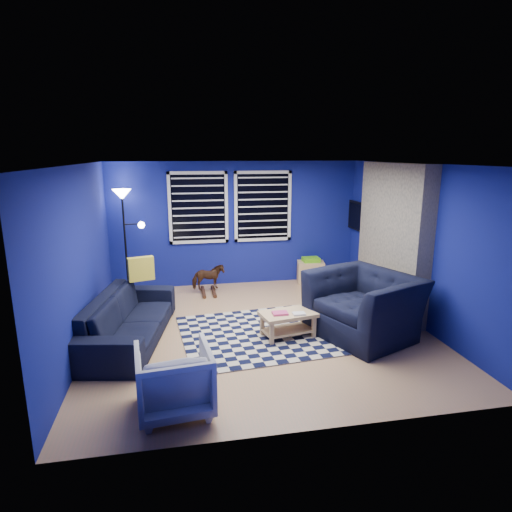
{
  "coord_description": "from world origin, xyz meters",
  "views": [
    {
      "loc": [
        -1.2,
        -6.01,
        2.65
      ],
      "look_at": [
        -0.0,
        0.3,
        1.1
      ],
      "focal_mm": 30.0,
      "sensor_mm": 36.0,
      "label": 1
    }
  ],
  "objects_px": {
    "sofa": "(129,318)",
    "rocking_horse": "(208,277)",
    "tv": "(360,217)",
    "coffee_table": "(288,319)",
    "floor_lamp": "(124,209)",
    "cabinet": "(311,271)",
    "armchair_bent": "(174,380)",
    "armchair_big": "(364,305)"
  },
  "relations": [
    {
      "from": "armchair_bent",
      "to": "rocking_horse",
      "type": "height_order",
      "value": "armchair_bent"
    },
    {
      "from": "coffee_table",
      "to": "cabinet",
      "type": "bearing_deg",
      "value": 65.43
    },
    {
      "from": "armchair_big",
      "to": "floor_lamp",
      "type": "bearing_deg",
      "value": -149.42
    },
    {
      "from": "coffee_table",
      "to": "floor_lamp",
      "type": "bearing_deg",
      "value": 134.83
    },
    {
      "from": "rocking_horse",
      "to": "cabinet",
      "type": "relative_size",
      "value": 1.01
    },
    {
      "from": "cabinet",
      "to": "floor_lamp",
      "type": "height_order",
      "value": "floor_lamp"
    },
    {
      "from": "sofa",
      "to": "coffee_table",
      "type": "distance_m",
      "value": 2.3
    },
    {
      "from": "tv",
      "to": "cabinet",
      "type": "bearing_deg",
      "value": 164.71
    },
    {
      "from": "armchair_big",
      "to": "rocking_horse",
      "type": "xyz_separation_m",
      "value": [
        -2.11,
        2.37,
        -0.14
      ]
    },
    {
      "from": "armchair_bent",
      "to": "rocking_horse",
      "type": "relative_size",
      "value": 1.29
    },
    {
      "from": "sofa",
      "to": "armchair_bent",
      "type": "xyz_separation_m",
      "value": [
        0.64,
        -1.89,
        0.02
      ]
    },
    {
      "from": "sofa",
      "to": "armchair_big",
      "type": "distance_m",
      "value": 3.42
    },
    {
      "from": "armchair_big",
      "to": "floor_lamp",
      "type": "distance_m",
      "value": 4.61
    },
    {
      "from": "floor_lamp",
      "to": "sofa",
      "type": "bearing_deg",
      "value": -84.65
    },
    {
      "from": "tv",
      "to": "sofa",
      "type": "distance_m",
      "value": 4.92
    },
    {
      "from": "armchair_big",
      "to": "coffee_table",
      "type": "relative_size",
      "value": 1.65
    },
    {
      "from": "armchair_big",
      "to": "coffee_table",
      "type": "xyz_separation_m",
      "value": [
        -1.11,
        0.14,
        -0.19
      ]
    },
    {
      "from": "rocking_horse",
      "to": "floor_lamp",
      "type": "distance_m",
      "value": 2.01
    },
    {
      "from": "coffee_table",
      "to": "armchair_bent",
      "type": "bearing_deg",
      "value": -136.16
    },
    {
      "from": "cabinet",
      "to": "floor_lamp",
      "type": "xyz_separation_m",
      "value": [
        -3.66,
        -0.07,
        1.41
      ]
    },
    {
      "from": "sofa",
      "to": "floor_lamp",
      "type": "bearing_deg",
      "value": 15.65
    },
    {
      "from": "armchair_big",
      "to": "cabinet",
      "type": "relative_size",
      "value": 2.41
    },
    {
      "from": "sofa",
      "to": "floor_lamp",
      "type": "height_order",
      "value": "floor_lamp"
    },
    {
      "from": "rocking_horse",
      "to": "floor_lamp",
      "type": "bearing_deg",
      "value": 73.88
    },
    {
      "from": "armchair_bent",
      "to": "floor_lamp",
      "type": "bearing_deg",
      "value": -84.34
    },
    {
      "from": "floor_lamp",
      "to": "coffee_table",
      "type": "bearing_deg",
      "value": -45.17
    },
    {
      "from": "sofa",
      "to": "rocking_horse",
      "type": "xyz_separation_m",
      "value": [
        1.29,
        1.92,
        -0.01
      ]
    },
    {
      "from": "sofa",
      "to": "cabinet",
      "type": "xyz_separation_m",
      "value": [
        3.45,
        2.26,
        -0.1
      ]
    },
    {
      "from": "tv",
      "to": "floor_lamp",
      "type": "xyz_separation_m",
      "value": [
        -4.57,
        0.18,
        0.25
      ]
    },
    {
      "from": "tv",
      "to": "rocking_horse",
      "type": "distance_m",
      "value": 3.26
    },
    {
      "from": "rocking_horse",
      "to": "armchair_bent",
      "type": "bearing_deg",
      "value": 164.42
    },
    {
      "from": "tv",
      "to": "armchair_bent",
      "type": "xyz_separation_m",
      "value": [
        -3.73,
        -3.9,
        -1.04
      ]
    },
    {
      "from": "rocking_horse",
      "to": "armchair_big",
      "type": "bearing_deg",
      "value": -144.22
    },
    {
      "from": "cabinet",
      "to": "rocking_horse",
      "type": "bearing_deg",
      "value": -160.55
    },
    {
      "from": "sofa",
      "to": "cabinet",
      "type": "bearing_deg",
      "value": -46.51
    },
    {
      "from": "rocking_horse",
      "to": "floor_lamp",
      "type": "height_order",
      "value": "floor_lamp"
    },
    {
      "from": "tv",
      "to": "rocking_horse",
      "type": "bearing_deg",
      "value": -178.32
    },
    {
      "from": "armchair_big",
      "to": "rocking_horse",
      "type": "bearing_deg",
      "value": -161.53
    },
    {
      "from": "cabinet",
      "to": "coffee_table",
      "type": "bearing_deg",
      "value": -104.05
    },
    {
      "from": "armchair_bent",
      "to": "cabinet",
      "type": "relative_size",
      "value": 1.31
    },
    {
      "from": "coffee_table",
      "to": "floor_lamp",
      "type": "xyz_separation_m",
      "value": [
        -2.48,
        2.5,
        1.37
      ]
    },
    {
      "from": "floor_lamp",
      "to": "rocking_horse",
      "type": "bearing_deg",
      "value": -10.26
    }
  ]
}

